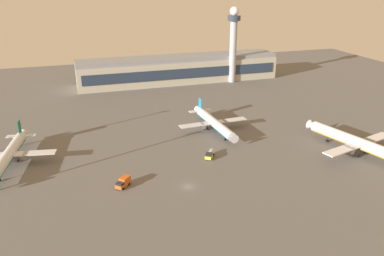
# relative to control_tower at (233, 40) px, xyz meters

# --- Properties ---
(ground_plane) EXTENTS (416.00, 416.00, 0.00)m
(ground_plane) POSITION_rel_control_tower_xyz_m (-67.06, -121.12, -26.82)
(ground_plane) COLOR #605E5B
(terminal_building) EXTENTS (128.33, 22.40, 16.40)m
(terminal_building) POSITION_rel_control_tower_xyz_m (-32.57, 10.92, -18.73)
(terminal_building) COLOR #B2AD99
(terminal_building) RESTS_ON ground
(control_tower) EXTENTS (8.00, 8.00, 46.98)m
(control_tower) POSITION_rel_control_tower_xyz_m (0.00, 0.00, 0.00)
(control_tower) COLOR #A8A8B2
(control_tower) RESTS_ON ground
(airplane_mid_apron) EXTENTS (36.39, 46.37, 12.08)m
(airplane_mid_apron) POSITION_rel_control_tower_xyz_m (2.08, -116.87, -22.26)
(airplane_mid_apron) COLOR white
(airplane_mid_apron) RESTS_ON ground
(airplane_terminal_side) EXTENTS (32.73, 41.88, 10.77)m
(airplane_terminal_side) POSITION_rel_control_tower_xyz_m (-123.94, -86.66, -22.75)
(airplane_terminal_side) COLOR silver
(airplane_terminal_side) RESTS_ON ground
(airplane_far_stand) EXTENTS (31.35, 40.27, 10.33)m
(airplane_far_stand) POSITION_rel_control_tower_xyz_m (-41.78, -77.61, -22.92)
(airplane_far_stand) COLOR silver
(airplane_far_stand) RESTS_ON ground
(fuel_truck) EXTENTS (5.29, 6.39, 2.35)m
(fuel_truck) POSITION_rel_control_tower_xyz_m (-52.92, -102.88, -25.46)
(fuel_truck) COLOR yellow
(fuel_truck) RESTS_ON ground
(catering_truck) EXTENTS (5.58, 5.73, 3.05)m
(catering_truck) POSITION_rel_control_tower_xyz_m (-87.06, -114.72, -25.24)
(catering_truck) COLOR #D85919
(catering_truck) RESTS_ON ground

